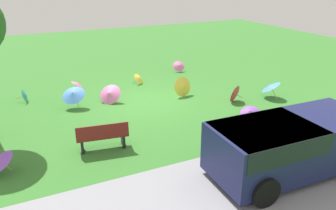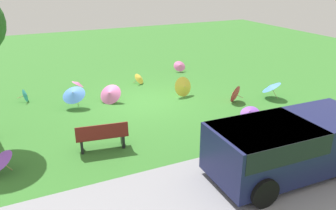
# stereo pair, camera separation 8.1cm
# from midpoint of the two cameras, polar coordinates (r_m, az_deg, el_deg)

# --- Properties ---
(ground) EXTENTS (40.00, 40.00, 0.00)m
(ground) POSITION_cam_midpoint_polar(r_m,az_deg,el_deg) (14.63, -3.65, 0.52)
(ground) COLOR #387A2D
(road_strip) EXTENTS (40.00, 3.58, 0.01)m
(road_strip) POSITION_cam_midpoint_polar(r_m,az_deg,el_deg) (9.31, 12.61, -13.27)
(road_strip) COLOR gray
(road_strip) RESTS_ON ground
(van_dark) EXTENTS (4.65, 2.23, 1.53)m
(van_dark) POSITION_cam_midpoint_polar(r_m,az_deg,el_deg) (9.78, 19.47, -6.09)
(van_dark) COLOR #191E4C
(van_dark) RESTS_ON ground
(park_bench) EXTENTS (1.65, 0.71, 0.90)m
(park_bench) POSITION_cam_midpoint_polar(r_m,az_deg,el_deg) (10.78, -10.76, -5.15)
(park_bench) COLOR maroon
(park_bench) RESTS_ON ground
(parasol_red_0) EXTENTS (0.80, 0.70, 0.76)m
(parasol_red_0) POSITION_cam_midpoint_polar(r_m,az_deg,el_deg) (14.77, 11.14, 1.91)
(parasol_red_0) COLOR tan
(parasol_red_0) RESTS_ON ground
(parasol_purple_0) EXTENTS (0.97, 0.97, 0.64)m
(parasol_purple_0) POSITION_cam_midpoint_polar(r_m,az_deg,el_deg) (12.82, 13.73, -1.19)
(parasol_purple_0) COLOR tan
(parasol_purple_0) RESTS_ON ground
(parasol_pink_0) EXTENTS (1.19, 1.19, 0.80)m
(parasol_pink_0) POSITION_cam_midpoint_polar(r_m,az_deg,el_deg) (14.62, -9.56, 1.91)
(parasol_pink_0) COLOR tan
(parasol_pink_0) RESTS_ON ground
(parasol_pink_1) EXTENTS (0.73, 0.70, 0.64)m
(parasol_pink_1) POSITION_cam_midpoint_polar(r_m,az_deg,el_deg) (18.96, 2.09, 6.60)
(parasol_pink_1) COLOR tan
(parasol_pink_1) RESTS_ON ground
(parasol_blue_1) EXTENTS (1.27, 1.26, 0.93)m
(parasol_blue_1) POSITION_cam_midpoint_polar(r_m,az_deg,el_deg) (14.28, -15.41, 1.84)
(parasol_blue_1) COLOR tan
(parasol_blue_1) RESTS_ON ground
(parasol_teal_0) EXTENTS (0.56, 0.60, 0.57)m
(parasol_teal_0) POSITION_cam_midpoint_polar(r_m,az_deg,el_deg) (15.77, -22.53, 1.52)
(parasol_teal_0) COLOR tan
(parasol_teal_0) RESTS_ON ground
(parasol_yellow_1) EXTENTS (0.72, 0.71, 0.54)m
(parasol_yellow_1) POSITION_cam_midpoint_polar(r_m,az_deg,el_deg) (16.96, -4.61, 4.48)
(parasol_yellow_1) COLOR tan
(parasol_yellow_1) RESTS_ON ground
(parasol_yellow_2) EXTENTS (0.93, 0.83, 0.89)m
(parasol_yellow_2) POSITION_cam_midpoint_polar(r_m,az_deg,el_deg) (15.16, 2.81, 3.08)
(parasol_yellow_2) COLOR tan
(parasol_yellow_2) RESTS_ON ground
(parasol_blue_2) EXTENTS (1.18, 1.18, 0.82)m
(parasol_blue_2) POSITION_cam_midpoint_polar(r_m,az_deg,el_deg) (15.58, 17.00, 3.01)
(parasol_blue_2) COLOR tan
(parasol_blue_2) RESTS_ON ground
(parasol_pink_2) EXTENTS (0.56, 0.59, 0.56)m
(parasol_pink_2) POSITION_cam_midpoint_polar(r_m,az_deg,el_deg) (16.44, -14.69, 3.54)
(parasol_pink_2) COLOR tan
(parasol_pink_2) RESTS_ON ground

